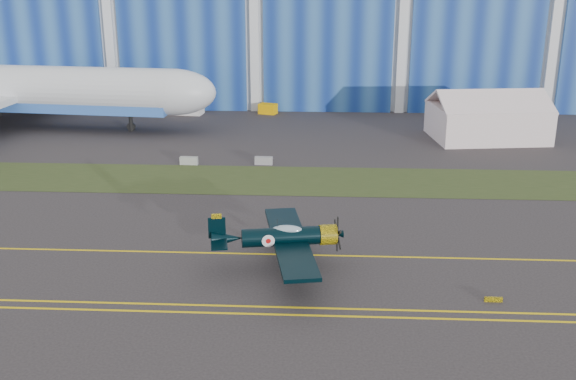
# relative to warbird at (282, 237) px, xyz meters

# --- Properties ---
(ground) EXTENTS (260.00, 260.00, 0.00)m
(ground) POSITION_rel_warbird_xyz_m (-7.53, 7.52, -2.54)
(ground) COLOR #363132
(ground) RESTS_ON ground
(grass_median) EXTENTS (260.00, 10.00, 0.02)m
(grass_median) POSITION_rel_warbird_xyz_m (-7.53, 21.52, -2.52)
(grass_median) COLOR #475128
(grass_median) RESTS_ON ground
(hangar) EXTENTS (220.00, 45.70, 30.00)m
(hangar) POSITION_rel_warbird_xyz_m (-7.53, 79.31, 12.42)
(hangar) COLOR silver
(hangar) RESTS_ON ground
(taxiway_centreline) EXTENTS (200.00, 0.20, 0.02)m
(taxiway_centreline) POSITION_rel_warbird_xyz_m (-7.53, 2.52, -2.53)
(taxiway_centreline) COLOR yellow
(taxiway_centreline) RESTS_ON ground
(edge_line_near) EXTENTS (80.00, 0.20, 0.02)m
(edge_line_near) POSITION_rel_warbird_xyz_m (-7.53, -6.98, -2.53)
(edge_line_near) COLOR yellow
(edge_line_near) RESTS_ON ground
(edge_line_far) EXTENTS (80.00, 0.20, 0.02)m
(edge_line_far) POSITION_rel_warbird_xyz_m (-7.53, -5.98, -2.53)
(edge_line_far) COLOR yellow
(edge_line_far) RESTS_ON ground
(guard_board_right) EXTENTS (1.20, 0.15, 0.35)m
(guard_board_right) POSITION_rel_warbird_xyz_m (14.47, -4.48, -2.37)
(guard_board_right) COLOR yellow
(guard_board_right) RESTS_ON ground
(warbird) EXTENTS (13.19, 15.04, 3.95)m
(warbird) POSITION_rel_warbird_xyz_m (0.00, 0.00, 0.00)
(warbird) COLOR black
(warbird) RESTS_ON ground
(tent) EXTENTS (15.19, 11.95, 6.50)m
(tent) POSITION_rel_warbird_xyz_m (24.09, 40.83, 0.71)
(tent) COLOR white
(tent) RESTS_ON ground
(shipping_container) EXTENTS (6.70, 3.32, 2.79)m
(shipping_container) POSITION_rel_warbird_xyz_m (-18.48, 53.91, -1.15)
(shipping_container) COLOR white
(shipping_container) RESTS_ON ground
(tug) EXTENTS (2.98, 2.36, 1.52)m
(tug) POSITION_rel_warbird_xyz_m (-5.44, 54.69, -1.78)
(tug) COLOR #FFB202
(tug) RESTS_ON ground
(barrier_a) EXTENTS (2.04, 0.75, 0.90)m
(barrier_a) POSITION_rel_warbird_xyz_m (-12.13, 26.83, -2.09)
(barrier_a) COLOR #9FA09A
(barrier_a) RESTS_ON ground
(barrier_b) EXTENTS (2.02, 0.68, 0.90)m
(barrier_b) POSITION_rel_warbird_xyz_m (-3.71, 27.31, -2.09)
(barrier_b) COLOR gray
(barrier_b) RESTS_ON ground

